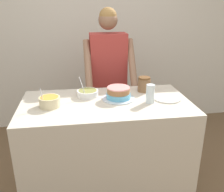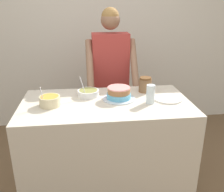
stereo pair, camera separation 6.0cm
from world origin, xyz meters
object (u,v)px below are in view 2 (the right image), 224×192
(ceramic_plate, at_px, (168,99))
(cake, at_px, (119,94))
(frosting_bowl_olive, at_px, (88,93))
(drinking_glass, at_px, (151,94))
(stoneware_jar, at_px, (145,85))
(person_baker, at_px, (111,70))
(frosting_bowl_orange, at_px, (50,101))

(ceramic_plate, bearing_deg, cake, 172.31)
(frosting_bowl_olive, xyz_separation_m, drinking_glass, (0.52, -0.23, 0.05))
(ceramic_plate, xyz_separation_m, stoneware_jar, (-0.15, 0.22, 0.06))
(person_baker, distance_m, stoneware_jar, 0.58)
(cake, distance_m, stoneware_jar, 0.32)
(person_baker, distance_m, frosting_bowl_orange, 0.97)
(cake, relative_size, frosting_bowl_orange, 1.70)
(person_baker, bearing_deg, drinking_glass, -72.78)
(stoneware_jar, bearing_deg, frosting_bowl_olive, -174.24)
(cake, bearing_deg, ceramic_plate, -7.69)
(frosting_bowl_orange, bearing_deg, frosting_bowl_olive, 31.19)
(drinking_glass, height_order, stoneware_jar, drinking_glass)
(cake, bearing_deg, frosting_bowl_orange, -171.91)
(cake, xyz_separation_m, ceramic_plate, (0.43, -0.06, -0.04))
(person_baker, distance_m, frosting_bowl_olive, 0.63)
(stoneware_jar, bearing_deg, cake, -149.12)
(person_baker, height_order, cake, person_baker)
(cake, relative_size, ceramic_plate, 1.18)
(person_baker, bearing_deg, frosting_bowl_olive, -115.11)
(cake, height_order, frosting_bowl_olive, frosting_bowl_olive)
(person_baker, bearing_deg, ceramic_plate, -60.00)
(person_baker, distance_m, drinking_glass, 0.84)
(person_baker, distance_m, ceramic_plate, 0.86)
(cake, distance_m, drinking_glass, 0.28)
(frosting_bowl_olive, height_order, stoneware_jar, frosting_bowl_olive)
(frosting_bowl_olive, bearing_deg, frosting_bowl_orange, -148.81)
(person_baker, height_order, ceramic_plate, person_baker)
(cake, xyz_separation_m, drinking_glass, (0.25, -0.12, 0.03))
(cake, distance_m, frosting_bowl_orange, 0.59)
(frosting_bowl_olive, relative_size, stoneware_jar, 1.39)
(cake, relative_size, drinking_glass, 1.82)
(frosting_bowl_orange, relative_size, ceramic_plate, 0.69)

